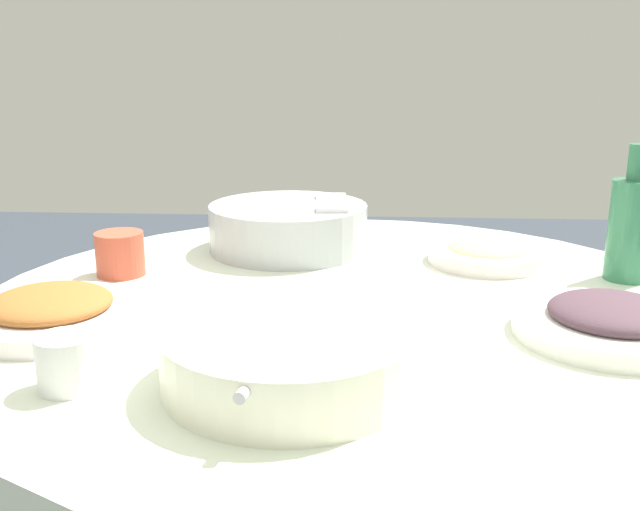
{
  "coord_description": "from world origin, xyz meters",
  "views": [
    {
      "loc": [
        -0.02,
        1.01,
        1.1
      ],
      "look_at": [
        0.05,
        -0.0,
        0.82
      ],
      "focal_mm": 41.1,
      "sensor_mm": 36.0,
      "label": 1
    }
  ],
  "objects_px": {
    "soup_bowl": "(290,357)",
    "green_bottle": "(631,226)",
    "rice_bowl": "(288,226)",
    "dish_noodles": "(487,253)",
    "dish_eggplant": "(612,321)",
    "round_dining_table": "(350,381)",
    "dish_stirfry": "(50,311)",
    "tea_cup_near": "(120,254)",
    "tea_cup_side": "(67,363)"
  },
  "relations": [
    {
      "from": "soup_bowl",
      "to": "dish_eggplant",
      "type": "distance_m",
      "value": 0.43
    },
    {
      "from": "dish_stirfry",
      "to": "tea_cup_side",
      "type": "relative_size",
      "value": 3.76
    },
    {
      "from": "rice_bowl",
      "to": "tea_cup_near",
      "type": "relative_size",
      "value": 3.68
    },
    {
      "from": "green_bottle",
      "to": "round_dining_table",
      "type": "bearing_deg",
      "value": 18.18
    },
    {
      "from": "round_dining_table",
      "to": "dish_eggplant",
      "type": "relative_size",
      "value": 4.48
    },
    {
      "from": "green_bottle",
      "to": "tea_cup_near",
      "type": "distance_m",
      "value": 0.82
    },
    {
      "from": "rice_bowl",
      "to": "tea_cup_side",
      "type": "distance_m",
      "value": 0.62
    },
    {
      "from": "round_dining_table",
      "to": "dish_eggplant",
      "type": "xyz_separation_m",
      "value": [
        -0.33,
        0.11,
        0.14
      ]
    },
    {
      "from": "round_dining_table",
      "to": "dish_eggplant",
      "type": "height_order",
      "value": "dish_eggplant"
    },
    {
      "from": "rice_bowl",
      "to": "soup_bowl",
      "type": "height_order",
      "value": "rice_bowl"
    },
    {
      "from": "tea_cup_side",
      "to": "soup_bowl",
      "type": "bearing_deg",
      "value": -173.73
    },
    {
      "from": "round_dining_table",
      "to": "dish_stirfry",
      "type": "xyz_separation_m",
      "value": [
        0.4,
        0.11,
        0.14
      ]
    },
    {
      "from": "soup_bowl",
      "to": "green_bottle",
      "type": "xyz_separation_m",
      "value": [
        -0.5,
        -0.42,
        0.06
      ]
    },
    {
      "from": "dish_stirfry",
      "to": "round_dining_table",
      "type": "bearing_deg",
      "value": -163.89
    },
    {
      "from": "round_dining_table",
      "to": "green_bottle",
      "type": "height_order",
      "value": "green_bottle"
    },
    {
      "from": "rice_bowl",
      "to": "green_bottle",
      "type": "bearing_deg",
      "value": 165.07
    },
    {
      "from": "soup_bowl",
      "to": "tea_cup_side",
      "type": "xyz_separation_m",
      "value": [
        0.24,
        0.03,
        -0.0
      ]
    },
    {
      "from": "soup_bowl",
      "to": "green_bottle",
      "type": "relative_size",
      "value": 1.41
    },
    {
      "from": "round_dining_table",
      "to": "dish_stirfry",
      "type": "relative_size",
      "value": 4.65
    },
    {
      "from": "dish_eggplant",
      "to": "tea_cup_near",
      "type": "bearing_deg",
      "value": -17.65
    },
    {
      "from": "rice_bowl",
      "to": "dish_noodles",
      "type": "relative_size",
      "value": 1.43
    },
    {
      "from": "tea_cup_near",
      "to": "dish_eggplant",
      "type": "bearing_deg",
      "value": 162.35
    },
    {
      "from": "dish_noodles",
      "to": "dish_stirfry",
      "type": "relative_size",
      "value": 0.84
    },
    {
      "from": "dish_eggplant",
      "to": "round_dining_table",
      "type": "bearing_deg",
      "value": -18.14
    },
    {
      "from": "rice_bowl",
      "to": "dish_stirfry",
      "type": "xyz_separation_m",
      "value": [
        0.28,
        0.41,
        -0.02
      ]
    },
    {
      "from": "rice_bowl",
      "to": "soup_bowl",
      "type": "distance_m",
      "value": 0.57
    },
    {
      "from": "rice_bowl",
      "to": "round_dining_table",
      "type": "bearing_deg",
      "value": 112.55
    },
    {
      "from": "dish_noodles",
      "to": "green_bottle",
      "type": "distance_m",
      "value": 0.23
    },
    {
      "from": "dish_noodles",
      "to": "tea_cup_near",
      "type": "xyz_separation_m",
      "value": [
        0.61,
        0.11,
        0.02
      ]
    },
    {
      "from": "green_bottle",
      "to": "soup_bowl",
      "type": "bearing_deg",
      "value": 39.93
    },
    {
      "from": "dish_noodles",
      "to": "tea_cup_side",
      "type": "bearing_deg",
      "value": 44.88
    },
    {
      "from": "dish_stirfry",
      "to": "green_bottle",
      "type": "height_order",
      "value": "green_bottle"
    },
    {
      "from": "tea_cup_near",
      "to": "tea_cup_side",
      "type": "height_order",
      "value": "tea_cup_near"
    },
    {
      "from": "round_dining_table",
      "to": "rice_bowl",
      "type": "distance_m",
      "value": 0.36
    },
    {
      "from": "round_dining_table",
      "to": "tea_cup_near",
      "type": "distance_m",
      "value": 0.43
    },
    {
      "from": "tea_cup_near",
      "to": "tea_cup_side",
      "type": "bearing_deg",
      "value": 100.69
    },
    {
      "from": "soup_bowl",
      "to": "dish_stirfry",
      "type": "relative_size",
      "value": 1.27
    },
    {
      "from": "round_dining_table",
      "to": "soup_bowl",
      "type": "relative_size",
      "value": 3.66
    },
    {
      "from": "round_dining_table",
      "to": "green_bottle",
      "type": "bearing_deg",
      "value": -161.82
    },
    {
      "from": "dish_noodles",
      "to": "dish_eggplant",
      "type": "xyz_separation_m",
      "value": [
        -0.1,
        0.34,
        0.0
      ]
    },
    {
      "from": "rice_bowl",
      "to": "dish_noodles",
      "type": "height_order",
      "value": "rice_bowl"
    },
    {
      "from": "round_dining_table",
      "to": "green_bottle",
      "type": "relative_size",
      "value": 5.15
    },
    {
      "from": "dish_stirfry",
      "to": "tea_cup_near",
      "type": "relative_size",
      "value": 3.06
    },
    {
      "from": "round_dining_table",
      "to": "tea_cup_side",
      "type": "bearing_deg",
      "value": 45.07
    },
    {
      "from": "rice_bowl",
      "to": "dish_stirfry",
      "type": "height_order",
      "value": "rice_bowl"
    },
    {
      "from": "rice_bowl",
      "to": "dish_noodles",
      "type": "distance_m",
      "value": 0.36
    },
    {
      "from": "rice_bowl",
      "to": "dish_eggplant",
      "type": "distance_m",
      "value": 0.61
    },
    {
      "from": "tea_cup_side",
      "to": "tea_cup_near",
      "type": "bearing_deg",
      "value": -79.31
    },
    {
      "from": "rice_bowl",
      "to": "tea_cup_near",
      "type": "bearing_deg",
      "value": 34.25
    },
    {
      "from": "dish_stirfry",
      "to": "green_bottle",
      "type": "distance_m",
      "value": 0.88
    }
  ]
}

